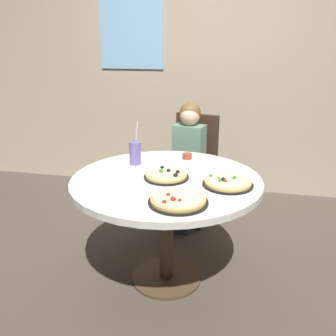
{
  "coord_description": "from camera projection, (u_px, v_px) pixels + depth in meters",
  "views": [
    {
      "loc": [
        0.47,
        -2.13,
        1.58
      ],
      "look_at": [
        0.0,
        0.05,
        0.8
      ],
      "focal_mm": 39.38,
      "sensor_mm": 36.0,
      "label": 1
    }
  ],
  "objects": [
    {
      "name": "ground_plane",
      "position": [
        166.0,
        278.0,
        2.58
      ],
      "size": [
        8.0,
        8.0,
        0.0
      ],
      "primitive_type": "plane",
      "color": "#4C4238"
    },
    {
      "name": "wall_with_window",
      "position": [
        204.0,
        53.0,
        3.76
      ],
      "size": [
        5.2,
        0.14,
        2.9
      ],
      "color": "tan",
      "rests_on": "ground_plane"
    },
    {
      "name": "dining_table",
      "position": [
        166.0,
        192.0,
        2.36
      ],
      "size": [
        1.21,
        1.21,
        0.75
      ],
      "color": "silver",
      "rests_on": "ground_plane"
    },
    {
      "name": "chair_wooden",
      "position": [
        193.0,
        161.0,
        3.35
      ],
      "size": [
        0.48,
        0.48,
        0.95
      ],
      "color": "#382619",
      "rests_on": "ground_plane"
    },
    {
      "name": "diner_child",
      "position": [
        186.0,
        172.0,
        3.21
      ],
      "size": [
        0.33,
        0.43,
        1.08
      ],
      "color": "#3F4766",
      "rests_on": "ground_plane"
    },
    {
      "name": "pizza_veggie",
      "position": [
        166.0,
        175.0,
        2.33
      ],
      "size": [
        0.29,
        0.29,
        0.05
      ],
      "color": "black",
      "rests_on": "dining_table"
    },
    {
      "name": "pizza_cheese",
      "position": [
        178.0,
        200.0,
        1.97
      ],
      "size": [
        0.33,
        0.33,
        0.05
      ],
      "color": "black",
      "rests_on": "dining_table"
    },
    {
      "name": "pizza_pepperoni",
      "position": [
        228.0,
        183.0,
        2.21
      ],
      "size": [
        0.3,
        0.3,
        0.05
      ],
      "color": "black",
      "rests_on": "dining_table"
    },
    {
      "name": "soda_cup",
      "position": [
        135.0,
        153.0,
        2.56
      ],
      "size": [
        0.08,
        0.08,
        0.31
      ],
      "color": "#6659A5",
      "rests_on": "dining_table"
    },
    {
      "name": "sauce_bowl",
      "position": [
        187.0,
        156.0,
        2.7
      ],
      "size": [
        0.07,
        0.07,
        0.04
      ],
      "primitive_type": "cylinder",
      "color": "brown",
      "rests_on": "dining_table"
    },
    {
      "name": "plate_small",
      "position": [
        226.0,
        168.0,
        2.5
      ],
      "size": [
        0.18,
        0.18,
        0.01
      ],
      "primitive_type": "cylinder",
      "color": "white",
      "rests_on": "dining_table"
    }
  ]
}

